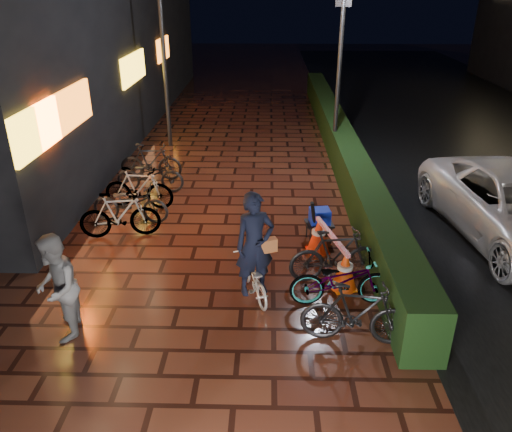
{
  "coord_description": "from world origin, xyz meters",
  "views": [
    {
      "loc": [
        0.99,
        -7.73,
        5.19
      ],
      "look_at": [
        0.77,
        0.92,
        1.1
      ],
      "focal_mm": 35.0,
      "sensor_mm": 36.0,
      "label": 1
    }
  ],
  "objects_px": {
    "cyclist": "(254,260)",
    "cart_assembly": "(319,218)",
    "traffic_barrier": "(331,251)",
    "bystander_person": "(57,288)"
  },
  "relations": [
    {
      "from": "traffic_barrier",
      "to": "cart_assembly",
      "type": "bearing_deg",
      "value": 96.72
    },
    {
      "from": "cart_assembly",
      "to": "bystander_person",
      "type": "bearing_deg",
      "value": -142.73
    },
    {
      "from": "cyclist",
      "to": "cart_assembly",
      "type": "xyz_separation_m",
      "value": [
        1.34,
        2.16,
        -0.2
      ]
    },
    {
      "from": "cyclist",
      "to": "traffic_barrier",
      "type": "relative_size",
      "value": 1.08
    },
    {
      "from": "cyclist",
      "to": "cart_assembly",
      "type": "distance_m",
      "value": 2.55
    },
    {
      "from": "bystander_person",
      "to": "cyclist",
      "type": "distance_m",
      "value": 3.24
    },
    {
      "from": "bystander_person",
      "to": "traffic_barrier",
      "type": "distance_m",
      "value": 5.02
    },
    {
      "from": "bystander_person",
      "to": "cart_assembly",
      "type": "bearing_deg",
      "value": 113.57
    },
    {
      "from": "cyclist",
      "to": "cart_assembly",
      "type": "relative_size",
      "value": 1.88
    },
    {
      "from": "bystander_person",
      "to": "traffic_barrier",
      "type": "relative_size",
      "value": 0.94
    }
  ]
}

